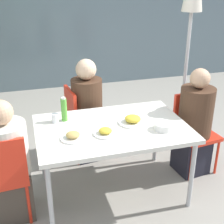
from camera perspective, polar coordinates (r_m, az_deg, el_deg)
ground_plane at (r=3.34m, az=0.00°, el=-14.21°), size 24.00×24.00×0.00m
building_facade at (r=6.08m, az=-9.64°, el=18.37°), size 10.00×0.20×3.00m
dining_table at (r=2.96m, az=0.00°, el=-3.61°), size 1.42×0.96×0.75m
chair_left at (r=2.84m, az=-19.28°, el=-10.53°), size 0.43×0.43×0.88m
person_left at (r=2.90m, az=-18.40°, el=-9.32°), size 0.38×0.38×1.15m
chair_right at (r=3.58m, az=14.62°, el=-2.44°), size 0.45×0.45×0.88m
person_right at (r=3.48m, az=14.82°, el=-2.46°), size 0.36×0.36×1.20m
chair_far at (r=3.68m, az=-5.91°, el=-1.02°), size 0.44×0.44×0.88m
person_far at (r=3.63m, az=-4.51°, el=-0.26°), size 0.35×0.35×1.22m
plate_0 at (r=2.74m, az=-7.14°, el=-4.43°), size 0.22×0.22×0.06m
plate_1 at (r=2.79m, az=-1.22°, el=-3.70°), size 0.21×0.21×0.06m
plate_2 at (r=3.00m, az=3.81°, el=-1.50°), size 0.28×0.28×0.08m
bottle at (r=3.04m, az=-8.76°, el=0.46°), size 0.06×0.06×0.24m
drinking_cup at (r=3.05m, az=-10.34°, el=-1.11°), size 0.07×0.07×0.09m
salad_bowl at (r=2.91m, az=9.42°, el=-2.61°), size 0.17×0.17×0.06m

